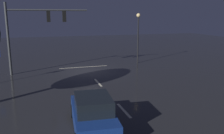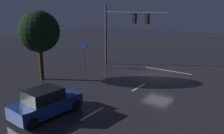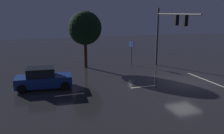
{
  "view_description": "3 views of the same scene",
  "coord_description": "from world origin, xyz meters",
  "px_view_note": "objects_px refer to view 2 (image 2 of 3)",
  "views": [
    {
      "loc": [
        4.47,
        22.03,
        5.32
      ],
      "look_at": [
        -0.63,
        5.72,
        1.61
      ],
      "focal_mm": 38.5,
      "sensor_mm": 36.0,
      "label": 1
    },
    {
      "loc": [
        -8.85,
        20.76,
        6.59
      ],
      "look_at": [
        0.95,
        6.49,
        2.1
      ],
      "focal_mm": 39.08,
      "sensor_mm": 36.0,
      "label": 2
    },
    {
      "loc": [
        -16.31,
        12.16,
        5.93
      ],
      "look_at": [
        0.86,
        6.42,
        1.65
      ],
      "focal_mm": 37.18,
      "sensor_mm": 36.0,
      "label": 3
    }
  ],
  "objects_px": {
    "route_sign": "(84,49)",
    "tree_right_near": "(39,32)",
    "traffic_signal_assembly": "(124,25)",
    "car_approaching": "(46,103)"
  },
  "relations": [
    {
      "from": "traffic_signal_assembly",
      "to": "tree_right_near",
      "type": "xyz_separation_m",
      "value": [
        3.63,
        8.0,
        -0.17
      ]
    },
    {
      "from": "car_approaching",
      "to": "traffic_signal_assembly",
      "type": "bearing_deg",
      "value": -79.34
    },
    {
      "from": "traffic_signal_assembly",
      "to": "car_approaching",
      "type": "bearing_deg",
      "value": 100.66
    },
    {
      "from": "traffic_signal_assembly",
      "to": "car_approaching",
      "type": "distance_m",
      "value": 13.46
    },
    {
      "from": "traffic_signal_assembly",
      "to": "tree_right_near",
      "type": "distance_m",
      "value": 8.79
    },
    {
      "from": "car_approaching",
      "to": "route_sign",
      "type": "distance_m",
      "value": 11.44
    },
    {
      "from": "car_approaching",
      "to": "route_sign",
      "type": "relative_size",
      "value": 1.62
    },
    {
      "from": "car_approaching",
      "to": "route_sign",
      "type": "bearing_deg",
      "value": -60.84
    },
    {
      "from": "route_sign",
      "to": "tree_right_near",
      "type": "bearing_deg",
      "value": 84.78
    },
    {
      "from": "route_sign",
      "to": "traffic_signal_assembly",
      "type": "bearing_deg",
      "value": -138.44
    }
  ]
}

